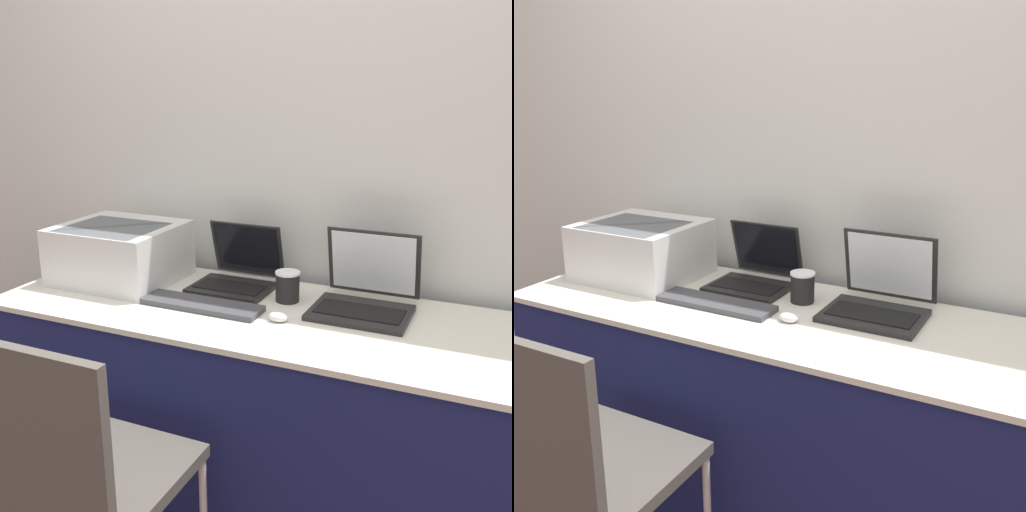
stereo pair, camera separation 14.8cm
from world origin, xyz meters
The scene contains 9 objects.
wall_back centered at (0.00, 0.74, 1.30)m, with size 8.00×0.05×2.60m.
table centered at (0.00, 0.32, 0.38)m, with size 1.94×0.67×0.75m.
printer centered at (-0.67, 0.40, 0.87)m, with size 0.44×0.40×0.22m.
laptop_left centered at (-0.21, 0.51, 0.81)m, with size 0.29×0.29×0.23m.
laptop_right centered at (0.29, 0.47, 0.81)m, with size 0.33×0.32×0.26m.
external_keyboard centered at (-0.23, 0.26, 0.76)m, with size 0.43×0.12×0.02m.
coffee_cup centered at (0.02, 0.44, 0.81)m, with size 0.09×0.09×0.11m.
mouse centered at (0.06, 0.25, 0.77)m, with size 0.07×0.05×0.03m.
chair centered at (-0.25, -0.41, 0.54)m, with size 0.48×0.47×0.94m.
Camera 1 is at (0.74, -1.44, 1.51)m, focal length 42.00 mm.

